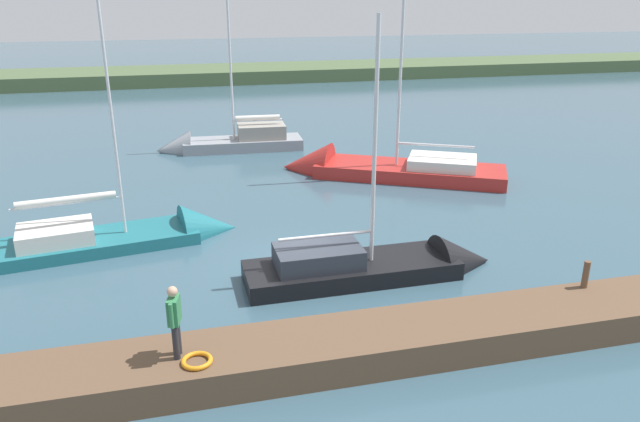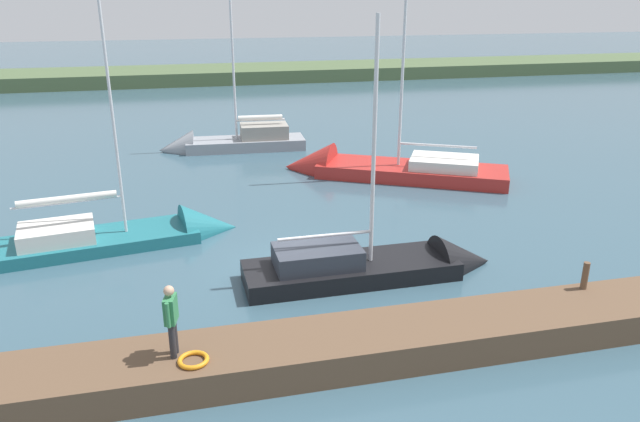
{
  "view_description": "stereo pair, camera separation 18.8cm",
  "coord_description": "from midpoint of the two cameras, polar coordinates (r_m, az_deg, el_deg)",
  "views": [
    {
      "loc": [
        3.23,
        16.34,
        8.03
      ],
      "look_at": [
        -1.19,
        -1.58,
        1.28
      ],
      "focal_mm": 33.6,
      "sensor_mm": 36.0,
      "label": 1
    },
    {
      "loc": [
        3.05,
        16.38,
        8.03
      ],
      "look_at": [
        -1.19,
        -1.58,
        1.28
      ],
      "focal_mm": 33.6,
      "sensor_mm": 36.0,
      "label": 2
    }
  ],
  "objects": [
    {
      "name": "dock_pier",
      "position": [
        14.03,
        1.39,
        -12.95
      ],
      "size": [
        19.59,
        1.9,
        0.77
      ],
      "primitive_type": "cube",
      "color": "brown",
      "rests_on": "ground_plane"
    },
    {
      "name": "mooring_post_near",
      "position": [
        17.07,
        23.7,
        -5.55
      ],
      "size": [
        0.17,
        0.17,
        0.74
      ],
      "primitive_type": "cylinder",
      "color": "brown",
      "rests_on": "dock_pier"
    },
    {
      "name": "sailboat_inner_slip",
      "position": [
        21.43,
        -17.15,
        -2.56
      ],
      "size": [
        8.31,
        3.35,
        9.2
      ],
      "rotation": [
        0.0,
        0.0,
        3.3
      ],
      "color": "#1E6B75",
      "rests_on": "ground_plane"
    },
    {
      "name": "sailboat_near_dock",
      "position": [
        28.04,
        4.73,
        3.8
      ],
      "size": [
        10.32,
        7.11,
        12.11
      ],
      "rotation": [
        0.0,
        0.0,
        -0.49
      ],
      "color": "#B22823",
      "rests_on": "ground_plane"
    },
    {
      "name": "life_ring_buoy",
      "position": [
        13.12,
        -12.05,
        -13.78
      ],
      "size": [
        0.66,
        0.66,
        0.1
      ],
      "primitive_type": "torus",
      "color": "orange",
      "rests_on": "dock_pier"
    },
    {
      "name": "sailboat_far_left",
      "position": [
        32.94,
        -9.38,
        6.22
      ],
      "size": [
        7.85,
        2.43,
        9.88
      ],
      "rotation": [
        0.0,
        0.0,
        -0.05
      ],
      "color": "gray",
      "rests_on": "ground_plane"
    },
    {
      "name": "far_shoreline",
      "position": [
        60.22,
        -11.0,
        12.07
      ],
      "size": [
        180.0,
        8.0,
        2.4
      ],
      "primitive_type": "cube",
      "color": "#4C603D",
      "rests_on": "ground_plane"
    },
    {
      "name": "sailboat_far_right",
      "position": [
        18.25,
        5.97,
        -5.5
      ],
      "size": [
        7.72,
        2.02,
        8.43
      ],
      "rotation": [
        0.0,
        0.0,
        3.15
      ],
      "color": "black",
      "rests_on": "ground_plane"
    },
    {
      "name": "person_on_dock",
      "position": [
        12.97,
        -14.09,
        -9.76
      ],
      "size": [
        0.31,
        0.62,
        1.64
      ],
      "rotation": [
        0.0,
        0.0,
        2.94
      ],
      "color": "#28282D",
      "rests_on": "dock_pier"
    },
    {
      "name": "ground_plane",
      "position": [
        18.49,
        -2.72,
        -5.67
      ],
      "size": [
        200.0,
        200.0,
        0.0
      ],
      "primitive_type": "plane",
      "color": "#385666"
    }
  ]
}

